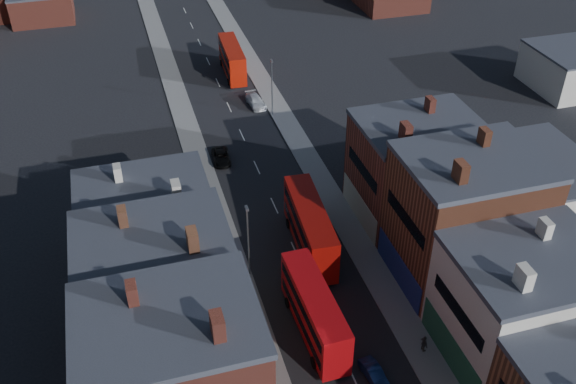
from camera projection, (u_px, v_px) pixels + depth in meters
pavement_west at (200, 167)px, 77.14m from camera, size 3.00×200.00×0.12m
pavement_east at (303, 151)px, 80.11m from camera, size 3.00×200.00×0.12m
lamp_post_2 at (248, 237)px, 59.13m from camera, size 0.25×0.70×8.12m
lamp_post_3 at (272, 84)px, 84.91m from camera, size 0.25×0.70×8.12m
bus_0 at (315, 311)px, 54.41m from camera, size 3.00×11.18×4.81m
bus_1 at (310, 227)px, 63.35m from camera, size 3.60×12.03×5.13m
bus_2 at (232, 59)px, 96.73m from camera, size 3.11×10.92×4.67m
car_1 at (374, 374)px, 51.54m from camera, size 1.66×3.58×1.13m
car_2 at (221, 157)px, 77.91m from camera, size 2.36×4.56×1.23m
car_3 at (256, 101)px, 89.56m from camera, size 2.35×4.89×1.38m
ped_3 at (424, 344)px, 53.61m from camera, size 0.51×1.01×1.67m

